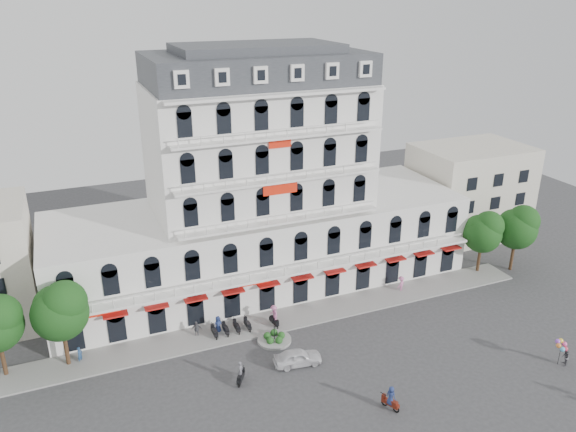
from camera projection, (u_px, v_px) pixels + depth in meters
The scene contains 18 objects.
ground at pixel (332, 370), 48.55m from camera, with size 120.00×120.00×0.00m, color #38383A.
sidewalk at pixel (291, 318), 56.24m from camera, with size 53.00×4.00×0.16m, color gray.
main_building at pixel (259, 197), 60.27m from camera, with size 45.00×15.00×25.80m.
flank_building_east at pixel (469, 191), 74.08m from camera, with size 14.00×10.00×12.00m, color beige.
traffic_island at pixel (274, 339), 52.54m from camera, with size 3.20×3.20×1.60m.
parked_scooter_row at pixel (231, 333), 53.85m from camera, with size 4.40×1.80×1.10m, color black, non-canonical shape.
tree_west_inner at pixel (60, 309), 47.15m from camera, with size 4.76×4.76×8.25m.
tree_east_inner at pixel (483, 231), 63.68m from camera, with size 4.40×4.37×7.57m.
tree_east_outer at pixel (518, 226), 64.11m from camera, with size 4.65×4.65×8.05m.
parked_car at pixel (298, 357), 49.11m from camera, with size 1.71×4.24×1.45m, color silver.
rider_west at pixel (241, 373), 46.68m from camera, with size 1.11×1.49×2.13m.
rider_east at pixel (391, 398), 43.71m from camera, with size 0.92×1.61×2.11m.
rider_center at pixel (274, 315), 54.48m from camera, with size 0.83×1.70×2.34m.
pedestrian_left at pixel (218, 324), 53.66m from camera, with size 0.85×0.55×1.74m, color navy.
pedestrian_mid at pixel (197, 329), 53.03m from camera, with size 0.96×0.40×1.64m, color #53535A.
pedestrian_right at pixel (401, 284), 61.01m from camera, with size 1.16×0.67×1.80m, color #CF6DA7.
pedestrian_far at pixel (80, 355), 49.33m from camera, with size 0.57×0.38×1.57m, color navy.
balloon_vendor at pixel (564, 352), 48.81m from camera, with size 1.45×1.30×2.45m.
Camera 1 is at (-18.77, -35.58, 30.54)m, focal length 35.00 mm.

